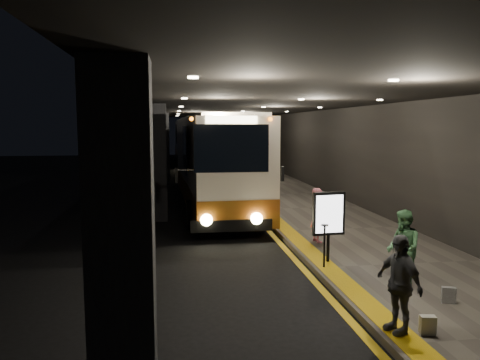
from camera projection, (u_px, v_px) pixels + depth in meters
ground at (203, 245)px, 14.17m from camera, size 90.00×90.00×0.00m
lane_line_white at (151, 215)px, 18.83m from camera, size 0.12×50.00×0.01m
kerb_stripe_yellow at (252, 212)px, 19.41m from camera, size 0.18×50.00×0.01m
sidewalk at (308, 209)px, 19.74m from camera, size 4.50×50.00×0.15m
tactile_strip at (264, 209)px, 19.46m from camera, size 0.50×50.00×0.01m
terminal_wall at (361, 140)px, 19.71m from camera, size 0.10×50.00×6.00m
support_columns at (156, 163)px, 17.64m from camera, size 0.80×24.80×4.40m
canopy at (256, 101)px, 18.90m from camera, size 9.00×50.00×0.40m
coach_main at (214, 166)px, 20.10m from camera, size 3.03×12.56×3.89m
coach_second at (199, 153)px, 31.64m from camera, size 2.68×11.56×3.62m
coach_third at (190, 143)px, 45.27m from camera, size 2.87×12.80×4.01m
passenger_boarding at (317, 215)px, 13.84m from camera, size 0.47×0.64×1.62m
passenger_waiting_green at (403, 248)px, 10.08m from camera, size 0.55×0.84×1.64m
passenger_waiting_grey at (399, 284)px, 7.76m from camera, size 0.76×1.08×1.67m
bag_polka at (449, 295)px, 9.10m from camera, size 0.28×0.20×0.31m
bag_plain at (428, 325)px, 7.74m from camera, size 0.27×0.19×0.31m
info_sign at (329, 215)px, 11.73m from camera, size 0.85×0.21×1.79m
stanchion_post at (324, 246)px, 11.33m from camera, size 0.05×0.05×1.05m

